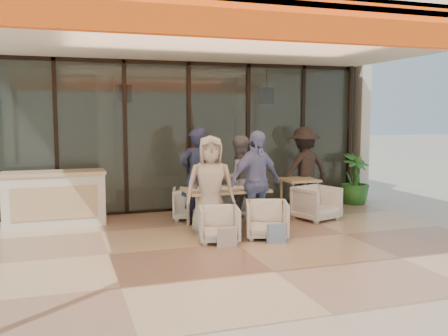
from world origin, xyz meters
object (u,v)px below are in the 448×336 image
Objects in this scene: chair_near_right at (267,218)px; side_chair at (316,202)px; chair_far_left at (190,202)px; chair_near_left at (219,223)px; side_table at (299,184)px; diner_grey at (239,179)px; potted_palm at (355,179)px; standing_woman at (305,168)px; host_counter at (55,199)px; diner_periwinkle at (256,182)px; diner_navy at (197,177)px; dining_table at (225,191)px; chair_far_right at (230,202)px; diner_cream at (210,186)px.

side_chair reaches higher than chair_near_right.
chair_near_left is at bearing 104.17° from chair_far_left.
diner_grey is at bearing -166.27° from side_table.
potted_palm reaches higher than chair_near_right.
chair_near_right is 2.89m from standing_woman.
host_counter is 2.60× the size of chair_near_right.
diner_grey is 1.55m from side_table.
diner_periwinkle is at bearing -139.74° from side_table.
diner_periwinkle is 2.48m from standing_woman.
diner_navy is (-0.84, 1.40, 0.57)m from chair_near_right.
side_table is (1.49, 1.76, 0.28)m from chair_near_right.
diner_navy reaches higher than host_counter.
diner_periwinkle is at bearing 108.70° from chair_near_right.
host_counter is 6.57m from potted_palm.
diner_grey is 2.26× the size of side_table.
side_table reaches higher than chair_near_right.
host_counter is 1.00× the size of diner_navy.
dining_table is 3.84m from potted_palm.
host_counter is 1.10× the size of diner_grey.
dining_table reaches higher than chair_near_right.
diner_navy is 1.23m from diner_periwinkle.
side_table is (1.92, 0.81, -0.05)m from dining_table.
dining_table is at bearing 41.13° from diner_grey.
chair_near_left is at bearing -113.29° from dining_table.
chair_near_right is (0.00, -1.90, 0.05)m from chair_far_right.
chair_near_right reaches higher than chair_far_left.
diner_grey is (0.84, 0.00, -0.08)m from diner_navy.
host_counter is 1.02× the size of standing_woman.
chair_near_left is 1.71m from diner_grey.
diner_grey is (0.84, 1.40, 0.51)m from chair_near_left.
potted_palm is at bearing -160.37° from chair_far_left.
diner_grey is at bearing 90.77° from chair_far_right.
chair_far_left is at bearing -98.02° from diner_navy.
chair_near_right is at bearing 112.95° from diner_navy.
side_chair is at bearing 1.22° from diner_periwinkle.
standing_woman is (2.67, 0.28, 0.56)m from chair_far_left.
chair_near_right reaches higher than chair_far_right.
diner_navy is 2.38m from side_table.
chair_far_right is 0.86× the size of chair_near_right.
diner_cream is 4.40m from potted_palm.
chair_far_right is at bearing 69.39° from diner_cream.
diner_cream is (-0.84, 0.50, 0.51)m from chair_near_right.
diner_cream reaches higher than side_table.
diner_navy is (-0.00, -0.50, 0.57)m from chair_far_left.
diner_grey is (3.40, -0.68, 0.31)m from host_counter.
standing_woman reaches higher than chair_near_right.
side_chair is at bearing 52.89° from chair_near_right.
potted_palm reaches higher than chair_far_left.
diner_periwinkle is at bearing -150.65° from potted_palm.
chair_far_left is 0.39× the size of standing_woman.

